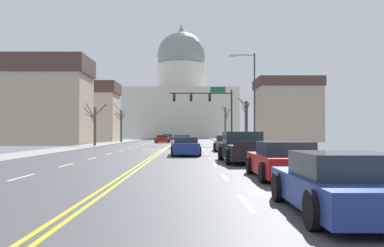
% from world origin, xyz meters
% --- Properties ---
extents(ground, '(20.00, 180.00, 0.20)m').
position_xyz_m(ground, '(0.00, -0.00, 0.02)').
color(ground, '#49494E').
extents(signal_gantry, '(7.91, 0.41, 7.10)m').
position_xyz_m(signal_gantry, '(4.82, 12.93, 5.27)').
color(signal_gantry, '#28282D').
rests_on(signal_gantry, ground).
extents(street_lamp_right, '(2.34, 0.24, 8.57)m').
position_xyz_m(street_lamp_right, '(7.91, -1.28, 5.18)').
color(street_lamp_right, '#333338').
rests_on(street_lamp_right, ground).
extents(capitol_building, '(31.67, 23.50, 33.62)m').
position_xyz_m(capitol_building, '(0.00, 82.87, 11.40)').
color(capitol_building, beige).
rests_on(capitol_building, ground).
extents(sedan_near_00, '(2.19, 4.26, 1.17)m').
position_xyz_m(sedan_near_00, '(1.65, 9.70, 0.56)').
color(sedan_near_00, silver).
rests_on(sedan_near_00, ground).
extents(sedan_near_01, '(2.08, 4.47, 1.29)m').
position_xyz_m(sedan_near_01, '(1.60, 2.57, 0.61)').
color(sedan_near_01, silver).
rests_on(sedan_near_01, ground).
extents(sedan_near_02, '(2.11, 4.67, 1.29)m').
position_xyz_m(sedan_near_02, '(5.34, -4.00, 0.60)').
color(sedan_near_02, '#6B6056').
rests_on(sedan_near_02, ground).
extents(sedan_near_03, '(2.06, 4.65, 1.23)m').
position_xyz_m(sedan_near_03, '(2.03, -10.60, 0.59)').
color(sedan_near_03, navy).
rests_on(sedan_near_03, ground).
extents(pickup_truck_near_04, '(2.49, 5.76, 1.58)m').
position_xyz_m(pickup_truck_near_04, '(5.14, -16.86, 0.71)').
color(pickup_truck_near_04, black).
rests_on(pickup_truck_near_04, ground).
extents(sedan_near_05, '(2.02, 4.43, 1.24)m').
position_xyz_m(sedan_near_05, '(5.43, -24.45, 0.57)').
color(sedan_near_05, '#B71414').
rests_on(sedan_near_05, ground).
extents(sedan_near_06, '(2.08, 4.39, 1.17)m').
position_xyz_m(sedan_near_06, '(5.15, -30.51, 0.55)').
color(sedan_near_06, navy).
rests_on(sedan_near_06, ground).
extents(sedan_oncoming_00, '(2.15, 4.29, 1.17)m').
position_xyz_m(sedan_oncoming_00, '(-1.65, 22.91, 0.54)').
color(sedan_oncoming_00, '#B71414').
rests_on(sedan_oncoming_00, ground).
extents(sedan_oncoming_01, '(1.99, 4.22, 1.25)m').
position_xyz_m(sedan_oncoming_01, '(-1.59, 35.81, 0.58)').
color(sedan_oncoming_01, '#B71414').
rests_on(sedan_oncoming_01, ground).
extents(flank_building_00, '(12.61, 7.01, 9.64)m').
position_xyz_m(flank_building_00, '(-15.59, 28.59, 4.88)').
color(flank_building_00, '#B2A38E').
rests_on(flank_building_00, ground).
extents(flank_building_01, '(13.71, 7.28, 10.75)m').
position_xyz_m(flank_building_01, '(-16.81, 12.00, 5.44)').
color(flank_building_01, tan).
rests_on(flank_building_01, ground).
extents(flank_building_02, '(10.37, 8.20, 10.47)m').
position_xyz_m(flank_building_02, '(18.59, 29.65, 5.29)').
color(flank_building_02, tan).
rests_on(flank_building_02, ground).
extents(bare_tree_00, '(1.37, 2.24, 5.79)m').
position_xyz_m(bare_tree_00, '(8.10, 27.39, 3.14)').
color(bare_tree_00, '#4C3D2D').
rests_on(bare_tree_00, ground).
extents(bare_tree_01, '(1.90, 2.47, 5.83)m').
position_xyz_m(bare_tree_01, '(-7.87, 22.95, 2.76)').
color(bare_tree_01, brown).
rests_on(bare_tree_01, ground).
extents(bare_tree_02, '(1.13, 3.03, 5.28)m').
position_xyz_m(bare_tree_02, '(8.74, 8.11, 2.78)').
color(bare_tree_02, '#423328').
rests_on(bare_tree_02, ground).
extents(bare_tree_03, '(2.29, 1.70, 4.51)m').
position_xyz_m(bare_tree_03, '(-7.85, 5.82, 2.46)').
color(bare_tree_03, brown).
rests_on(bare_tree_03, ground).
extents(pedestrian_00, '(0.35, 0.34, 1.65)m').
position_xyz_m(pedestrian_00, '(8.73, 0.10, 1.06)').
color(pedestrian_00, '#33333D').
rests_on(pedestrian_00, ground).
extents(bicycle_parked, '(0.12, 1.77, 0.85)m').
position_xyz_m(bicycle_parked, '(8.64, -0.96, 0.49)').
color(bicycle_parked, black).
rests_on(bicycle_parked, ground).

